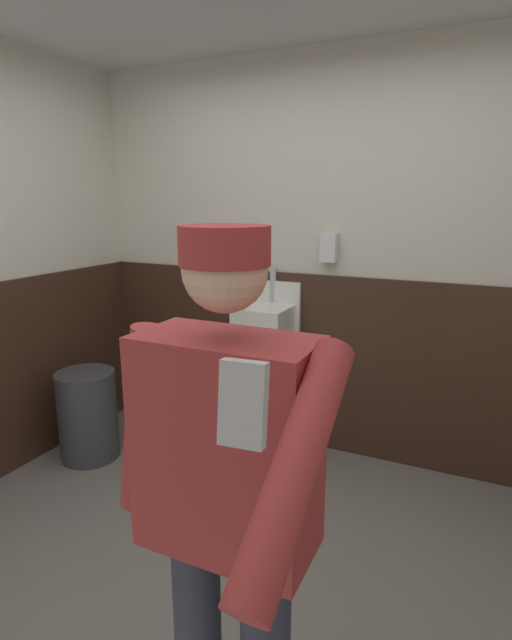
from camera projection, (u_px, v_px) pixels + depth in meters
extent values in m
cube|color=slate|center=(200.00, 610.00, 2.13)|extent=(3.96, 3.81, 0.04)
cube|color=beige|center=(328.00, 261.00, 3.28)|extent=(3.96, 0.12, 2.59)
cube|color=#382319|center=(321.00, 364.00, 3.38)|extent=(3.36, 0.03, 1.21)
cube|color=white|center=(273.00, 327.00, 3.46)|extent=(0.40, 0.05, 0.65)
cube|color=white|center=(263.00, 340.00, 3.32)|extent=(0.34, 0.30, 0.45)
cylinder|color=#B7BABF|center=(273.00, 285.00, 3.38)|extent=(0.04, 0.04, 0.24)
cylinder|color=#B7BABF|center=(270.00, 403.00, 3.56)|extent=(0.05, 0.05, 0.55)
cube|color=maroon|center=(228.00, 445.00, 1.29)|extent=(0.46, 0.24, 0.58)
cylinder|color=maroon|center=(141.00, 420.00, 1.40)|extent=(0.17, 0.09, 0.56)
cylinder|color=maroon|center=(297.00, 462.00, 0.95)|extent=(0.09, 0.50, 0.39)
sphere|color=#D8AD8C|center=(225.00, 270.00, 1.18)|extent=(0.21, 0.21, 0.21)
cylinder|color=maroon|center=(225.00, 246.00, 1.17)|extent=(0.22, 0.22, 0.09)
cube|color=silver|center=(243.00, 404.00, 0.63)|extent=(0.06, 0.04, 0.11)
cylinder|color=#38383D|center=(88.00, 415.00, 3.30)|extent=(0.38, 0.38, 0.59)
cube|color=silver|center=(329.00, 248.00, 3.16)|extent=(0.10, 0.07, 0.18)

